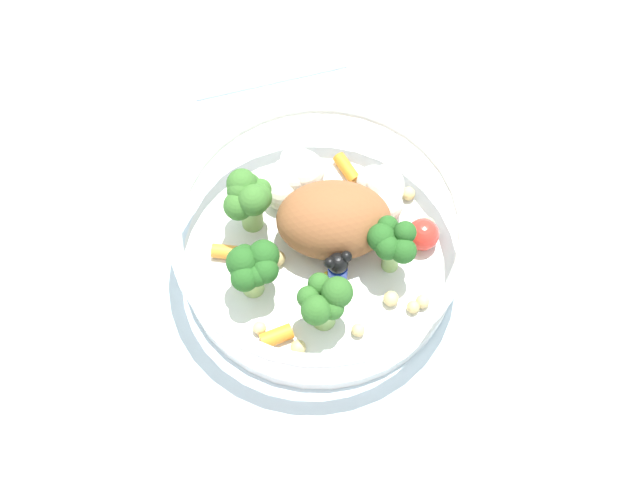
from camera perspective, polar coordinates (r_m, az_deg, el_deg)
ground_plane at (r=0.75m, az=0.79°, el=-0.25°), size 2.40×2.40×0.00m
food_container at (r=0.71m, az=0.08°, el=0.59°), size 0.22×0.22×0.07m
folded_napkin at (r=0.86m, az=-3.82°, el=12.32°), size 0.15×0.14×0.01m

